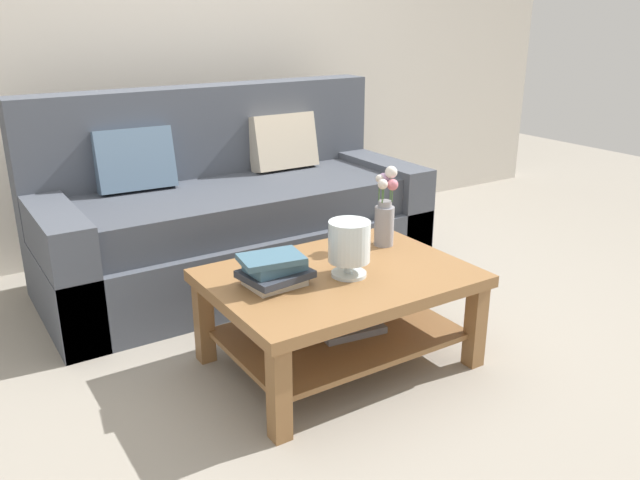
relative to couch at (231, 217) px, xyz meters
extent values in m
plane|color=gray|center=(0.00, -0.86, -0.36)|extent=(10.00, 10.00, 0.00)
cube|color=beige|center=(0.00, 0.79, 0.99)|extent=(6.40, 0.12, 2.70)
cube|color=#474C56|center=(0.00, -0.07, -0.18)|extent=(2.10, 0.90, 0.36)
cube|color=#40444E|center=(0.00, -0.10, 0.10)|extent=(1.86, 0.74, 0.20)
cube|color=#474C56|center=(0.00, 0.28, 0.35)|extent=(2.10, 0.20, 0.70)
cube|color=#474C56|center=(-0.95, -0.07, -0.06)|extent=(0.20, 0.90, 0.60)
cube|color=#474C56|center=(0.95, -0.07, -0.06)|extent=(0.20, 0.90, 0.60)
cube|color=slate|center=(-0.47, 0.14, 0.36)|extent=(0.41, 0.21, 0.34)
cube|color=beige|center=(0.42, 0.14, 0.36)|extent=(0.40, 0.19, 0.34)
cube|color=olive|center=(-0.03, -1.12, 0.03)|extent=(1.07, 0.77, 0.05)
cube|color=olive|center=(-0.51, -1.46, -0.18)|extent=(0.07, 0.07, 0.37)
cube|color=olive|center=(0.45, -1.46, -0.18)|extent=(0.07, 0.07, 0.37)
cube|color=olive|center=(-0.51, -0.79, -0.18)|extent=(0.07, 0.07, 0.37)
cube|color=olive|center=(0.45, -0.79, -0.18)|extent=(0.07, 0.07, 0.37)
cube|color=olive|center=(-0.03, -1.12, -0.22)|extent=(0.95, 0.65, 0.02)
cube|color=slate|center=(0.00, -1.14, -0.20)|extent=(0.30, 0.23, 0.03)
cube|color=#2D333D|center=(0.00, -1.10, -0.16)|extent=(0.30, 0.22, 0.04)
cube|color=beige|center=(-0.32, -1.09, 0.08)|extent=(0.22, 0.18, 0.03)
cube|color=#2D333D|center=(-0.32, -1.09, 0.11)|extent=(0.28, 0.24, 0.03)
cube|color=#3D6075|center=(-0.32, -1.08, 0.14)|extent=(0.23, 0.16, 0.04)
cube|color=#3D6075|center=(-0.34, -1.09, 0.18)|extent=(0.27, 0.20, 0.02)
cylinder|color=silver|center=(-0.02, -1.17, 0.07)|extent=(0.15, 0.15, 0.02)
cylinder|color=silver|center=(-0.02, -1.17, 0.10)|extent=(0.04, 0.04, 0.05)
cylinder|color=silver|center=(-0.02, -1.17, 0.21)|extent=(0.17, 0.17, 0.17)
sphere|color=#2D333D|center=(-0.04, -1.17, 0.18)|extent=(0.06, 0.06, 0.06)
sphere|color=#993833|center=(0.01, -1.16, 0.18)|extent=(0.05, 0.05, 0.05)
cylinder|color=gray|center=(0.33, -0.95, 0.15)|extent=(0.09, 0.09, 0.18)
cylinder|color=gray|center=(0.33, -0.95, 0.26)|extent=(0.06, 0.06, 0.03)
cylinder|color=#426638|center=(0.36, -0.95, 0.33)|extent=(0.01, 0.01, 0.11)
sphere|color=silver|center=(0.36, -0.95, 0.40)|extent=(0.06, 0.06, 0.06)
cylinder|color=#426638|center=(0.34, -0.93, 0.31)|extent=(0.01, 0.01, 0.08)
sphere|color=#B28CB7|center=(0.34, -0.93, 0.37)|extent=(0.05, 0.05, 0.05)
cylinder|color=#426638|center=(0.31, -0.94, 0.32)|extent=(0.01, 0.01, 0.09)
sphere|color=silver|center=(0.31, -0.94, 0.38)|extent=(0.04, 0.04, 0.04)
cylinder|color=#426638|center=(0.30, -0.97, 0.31)|extent=(0.01, 0.01, 0.07)
sphere|color=silver|center=(0.30, -0.97, 0.36)|extent=(0.05, 0.05, 0.05)
cylinder|color=#426638|center=(0.35, -0.98, 0.31)|extent=(0.01, 0.01, 0.06)
sphere|color=#C66B7A|center=(0.35, -0.98, 0.35)|extent=(0.05, 0.05, 0.05)
camera|label=1|loc=(-1.45, -3.19, 1.10)|focal=36.40mm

